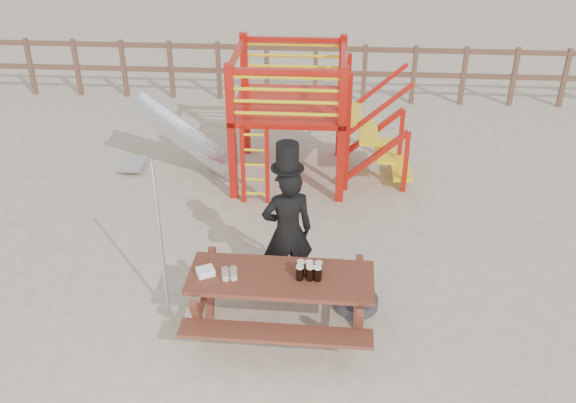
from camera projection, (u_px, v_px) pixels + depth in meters
name	position (u px, v px, depth m)	size (l,w,h in m)	color
ground	(252.00, 317.00, 7.40)	(60.00, 60.00, 0.00)	#C2B497
back_fence	(291.00, 66.00, 13.10)	(15.09, 0.09, 1.20)	brown
playground_fort	(285.00, 113.00, 9.96)	(4.71, 1.84, 2.10)	#B2140B
picnic_table	(281.00, 297.00, 6.94)	(2.01, 1.41, 0.77)	brown
man_with_hat	(287.00, 229.00, 7.41)	(0.69, 0.55, 1.96)	black
metal_pole	(161.00, 242.00, 6.96)	(0.04, 0.04, 1.98)	#B2B2B7
parasol_base	(356.00, 302.00, 7.54)	(0.53, 0.53, 0.22)	#35353A
paper_bag	(205.00, 272.00, 6.80)	(0.18, 0.14, 0.08)	white
stout_pints	(309.00, 271.00, 6.74)	(0.27, 0.17, 0.17)	black
empty_glasses	(230.00, 274.00, 6.71)	(0.16, 0.10, 0.15)	silver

